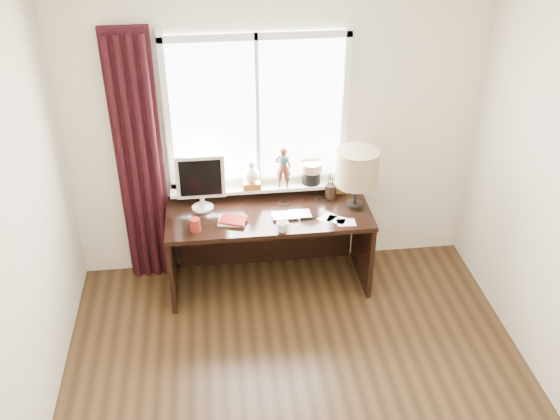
{
  "coord_description": "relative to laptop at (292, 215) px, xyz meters",
  "views": [
    {
      "loc": [
        -0.53,
        -2.75,
        3.5
      ],
      "look_at": [
        -0.05,
        1.25,
        1.0
      ],
      "focal_mm": 40.0,
      "sensor_mm": 36.0,
      "label": 1
    }
  ],
  "objects": [
    {
      "name": "curtain",
      "position": [
        -1.21,
        0.37,
        0.35
      ],
      "size": [
        0.38,
        0.09,
        2.25
      ],
      "color": "black",
      "rests_on": "floor"
    },
    {
      "name": "table_lamp",
      "position": [
        0.55,
        0.1,
        0.35
      ],
      "size": [
        0.35,
        0.35,
        0.52
      ],
      "color": "black",
      "rests_on": "desk"
    },
    {
      "name": "monitor",
      "position": [
        -0.73,
        0.22,
        0.27
      ],
      "size": [
        0.4,
        0.18,
        0.49
      ],
      "color": "beige",
      "rests_on": "desk"
    },
    {
      "name": "notebook_stack",
      "position": [
        -0.49,
        -0.03,
        0.0
      ],
      "size": [
        0.26,
        0.21,
        0.03
      ],
      "color": "beige",
      "rests_on": "desk"
    },
    {
      "name": "window",
      "position": [
        -0.22,
        0.41,
        0.54
      ],
      "size": [
        1.52,
        0.2,
        1.4
      ],
      "color": "white",
      "rests_on": "ground"
    },
    {
      "name": "brush_holder",
      "position": [
        0.37,
        0.27,
        0.05
      ],
      "size": [
        0.09,
        0.09,
        0.25
      ],
      "color": "black",
      "rests_on": "desk"
    },
    {
      "name": "wall_back",
      "position": [
        -0.08,
        0.46,
        0.54
      ],
      "size": [
        3.5,
        0.0,
        2.6
      ],
      "primitive_type": "cube",
      "rotation": [
        1.57,
        0.0,
        0.0
      ],
      "color": "beige",
      "rests_on": "ground"
    },
    {
      "name": "laptop",
      "position": [
        0.0,
        0.0,
        0.0
      ],
      "size": [
        0.33,
        0.21,
        0.03
      ],
      "primitive_type": "imported",
      "rotation": [
        0.0,
        0.0,
        0.03
      ],
      "color": "silver",
      "rests_on": "desk"
    },
    {
      "name": "mug",
      "position": [
        -0.11,
        -0.21,
        0.03
      ],
      "size": [
        0.12,
        0.12,
        0.09
      ],
      "primitive_type": "imported",
      "rotation": [
        0.0,
        0.0,
        0.53
      ],
      "color": "white",
      "rests_on": "desk"
    },
    {
      "name": "icon_frame",
      "position": [
        0.49,
        0.31,
        0.05
      ],
      "size": [
        0.1,
        0.04,
        0.13
      ],
      "color": "gold",
      "rests_on": "desk"
    },
    {
      "name": "loose_papers",
      "position": [
        0.36,
        -0.1,
        -0.01
      ],
      "size": [
        0.31,
        0.24,
        0.0
      ],
      "color": "white",
      "rests_on": "desk"
    },
    {
      "name": "ceiling",
      "position": [
        -0.08,
        -1.54,
        1.84
      ],
      "size": [
        3.5,
        4.0,
        0.0
      ],
      "primitive_type": "cube",
      "color": "white",
      "rests_on": "wall_back"
    },
    {
      "name": "desk_cables",
      "position": [
        0.14,
        0.12,
        -0.01
      ],
      "size": [
        0.46,
        0.39,
        0.01
      ],
      "color": "black",
      "rests_on": "desk"
    },
    {
      "name": "desk",
      "position": [
        -0.18,
        0.19,
        -0.26
      ],
      "size": [
        1.7,
        0.7,
        0.75
      ],
      "color": "black",
      "rests_on": "floor"
    },
    {
      "name": "red_cup",
      "position": [
        -0.79,
        -0.11,
        0.04
      ],
      "size": [
        0.08,
        0.08,
        0.11
      ],
      "primitive_type": "cylinder",
      "color": "maroon",
      "rests_on": "desk"
    }
  ]
}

